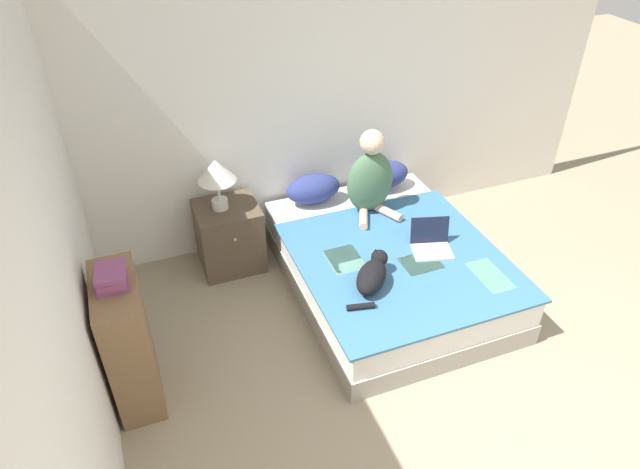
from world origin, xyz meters
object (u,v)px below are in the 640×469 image
at_px(person_sitting, 370,178).
at_px(book_stack_top, 111,278).
at_px(table_lamp, 216,173).
at_px(bed, 388,267).
at_px(laptop_open, 431,244).
at_px(cat_tabby, 372,275).
at_px(nightstand, 229,236).
at_px(bookshelf, 128,342).
at_px(pillow_near, 313,189).
at_px(pillow_far, 383,175).

relative_size(person_sitting, book_stack_top, 3.21).
bearing_deg(table_lamp, bed, -33.22).
height_order(laptop_open, book_stack_top, book_stack_top).
xyz_separation_m(person_sitting, cat_tabby, (-0.40, -0.90, -0.21)).
bearing_deg(table_lamp, cat_tabby, -54.40).
bearing_deg(person_sitting, table_lamp, 168.85).
bearing_deg(cat_tabby, bed, 0.71).
distance_m(nightstand, bookshelf, 1.45).
height_order(person_sitting, book_stack_top, person_sitting).
bearing_deg(book_stack_top, pillow_near, 35.46).
xyz_separation_m(cat_tabby, laptop_open, (0.61, 0.23, -0.05)).
xyz_separation_m(bed, laptop_open, (0.27, -0.16, 0.26)).
bearing_deg(pillow_far, laptop_open, -93.54).
xyz_separation_m(bed, book_stack_top, (-2.02, -0.37, 0.78)).
bearing_deg(bed, bookshelf, -169.69).
distance_m(nightstand, book_stack_top, 1.60).
bearing_deg(person_sitting, bed, -96.26).
distance_m(bookshelf, book_stack_top, 0.53).
height_order(table_lamp, book_stack_top, book_stack_top).
relative_size(cat_tabby, nightstand, 0.77).
xyz_separation_m(cat_tabby, book_stack_top, (-1.68, 0.01, 0.47)).
relative_size(bed, pillow_far, 4.08).
height_order(laptop_open, nightstand, laptop_open).
relative_size(laptop_open, table_lamp, 0.82).
bearing_deg(cat_tabby, bookshelf, 131.54).
distance_m(bed, person_sitting, 0.74).
height_order(bed, bookshelf, bookshelf).
relative_size(bed, cat_tabby, 4.39).
height_order(pillow_near, person_sitting, person_sitting).
height_order(bed, pillow_near, pillow_near).
xyz_separation_m(pillow_near, bookshelf, (-1.69, -1.19, -0.08)).
relative_size(table_lamp, book_stack_top, 1.90).
relative_size(pillow_near, person_sitting, 0.65).
relative_size(person_sitting, bookshelf, 0.79).
distance_m(bed, laptop_open, 0.41).
bearing_deg(bed, laptop_open, -29.67).
distance_m(pillow_near, pillow_far, 0.67).
bearing_deg(bed, pillow_far, 67.97).
bearing_deg(person_sitting, nightstand, 168.67).
distance_m(cat_tabby, table_lamp, 1.46).
xyz_separation_m(pillow_near, cat_tabby, (-0.01, -1.21, -0.02)).
distance_m(pillow_near, book_stack_top, 2.11).
relative_size(bed, book_stack_top, 8.54).
height_order(bed, table_lamp, table_lamp).
bearing_deg(cat_tabby, book_stack_top, 131.69).
height_order(laptop_open, bookshelf, bookshelf).
bearing_deg(table_lamp, nightstand, -6.19).
height_order(pillow_far, cat_tabby, pillow_far).
height_order(person_sitting, nightstand, person_sitting).
bearing_deg(table_lamp, pillow_far, 2.52).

